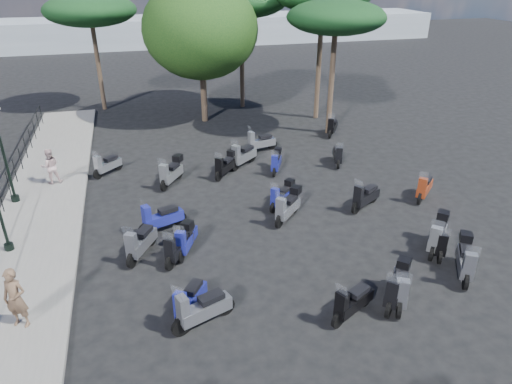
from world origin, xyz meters
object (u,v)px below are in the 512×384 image
object	(u,v)px
scooter_16	(243,156)
scooter_27	(365,197)
lamp_post_2	(2,149)
woman	(15,298)
scooter_17	(276,162)
scooter_4	(161,218)
scooter_2	(190,300)
scooter_5	(107,165)
scooter_13	(400,288)
scooter_14	(352,303)
scooter_29	(332,127)
scooter_8	(186,240)
scooter_7	(202,310)
scooter_15	(282,196)
scooter_10	(225,165)
pine_2	(90,11)
scooter_21	(288,207)
scooter_9	(141,243)
broadleaf_tree	(200,29)
scooter_22	(338,155)
scooter_23	(260,142)
scooter_25	(465,260)
scooter_3	(179,245)
scooter_11	(171,173)
scooter_20	(437,235)
pine_0	(241,2)
scooter_26	(440,242)
pedestrian_far	(50,166)
pine_3	(336,18)
scooter_28	(424,188)
scooter_19	(396,287)

from	to	relation	value
scooter_16	scooter_27	world-z (taller)	scooter_16
lamp_post_2	woman	world-z (taller)	lamp_post_2
scooter_17	scooter_4	bearing A→B (deg)	61.40
scooter_2	scooter_5	bearing A→B (deg)	-42.76
woman	scooter_13	size ratio (longest dim) A/B	1.04
scooter_14	scooter_17	xyz separation A→B (m)	(1.04, 9.57, -0.00)
scooter_17	scooter_29	xyz separation A→B (m)	(4.47, 3.88, 0.01)
woman	scooter_8	size ratio (longest dim) A/B	1.07
scooter_7	scooter_15	distance (m)	6.87
scooter_4	scooter_5	distance (m)	5.82
scooter_10	pine_2	distance (m)	14.51
scooter_8	scooter_21	size ratio (longest dim) A/B	1.10
woman	scooter_9	distance (m)	4.01
lamp_post_2	scooter_17	bearing A→B (deg)	5.59
scooter_2	scooter_4	world-z (taller)	scooter_4
scooter_29	broadleaf_tree	world-z (taller)	broadleaf_tree
broadleaf_tree	scooter_5	bearing A→B (deg)	-129.85
scooter_22	broadleaf_tree	xyz separation A→B (m)	(-4.75, 8.30, 4.75)
scooter_7	woman	bearing A→B (deg)	56.21
scooter_17	lamp_post_2	bearing A→B (deg)	27.74
scooter_23	scooter_15	bearing A→B (deg)	159.63
scooter_25	scooter_3	bearing A→B (deg)	11.44
scooter_5	scooter_25	bearing A→B (deg)	-179.06
scooter_8	scooter_11	xyz separation A→B (m)	(0.12, 5.28, 0.08)
scooter_4	scooter_20	bearing A→B (deg)	-133.68
scooter_27	pine_0	distance (m)	16.03
scooter_3	scooter_20	distance (m)	8.26
scooter_26	scooter_27	xyz separation A→B (m)	(-0.81, 3.44, 0.05)
pedestrian_far	scooter_15	distance (m)	9.68
scooter_8	scooter_25	bearing A→B (deg)	-178.41
pine_2	scooter_25	bearing A→B (deg)	-63.68
scooter_9	scooter_14	size ratio (longest dim) A/B	1.04
scooter_2	pine_3	distance (m)	16.75
scooter_11	scooter_20	bearing A→B (deg)	170.47
scooter_9	scooter_14	bearing A→B (deg)	170.75
scooter_26	scooter_28	size ratio (longest dim) A/B	1.01
woman	scooter_4	xyz separation A→B (m)	(3.86, 3.91, -0.48)
scooter_4	scooter_10	xyz separation A→B (m)	(3.13, 3.98, -0.00)
lamp_post_2	scooter_28	size ratio (longest dim) A/B	2.78
scooter_5	broadleaf_tree	size ratio (longest dim) A/B	0.17
scooter_17	scooter_2	bearing A→B (deg)	84.79
scooter_3	scooter_26	bearing A→B (deg)	-158.83
scooter_13	scooter_15	world-z (taller)	scooter_13
scooter_4	scooter_11	size ratio (longest dim) A/B	1.09
broadleaf_tree	scooter_14	bearing A→B (deg)	-87.69
scooter_27	scooter_28	world-z (taller)	scooter_27
scooter_16	scooter_19	xyz separation A→B (m)	(1.65, -10.36, 0.01)
scooter_14	pine_0	xyz separation A→B (m)	(2.19, 20.23, 5.91)
scooter_8	scooter_21	world-z (taller)	scooter_21
scooter_20	scooter_25	world-z (taller)	scooter_20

